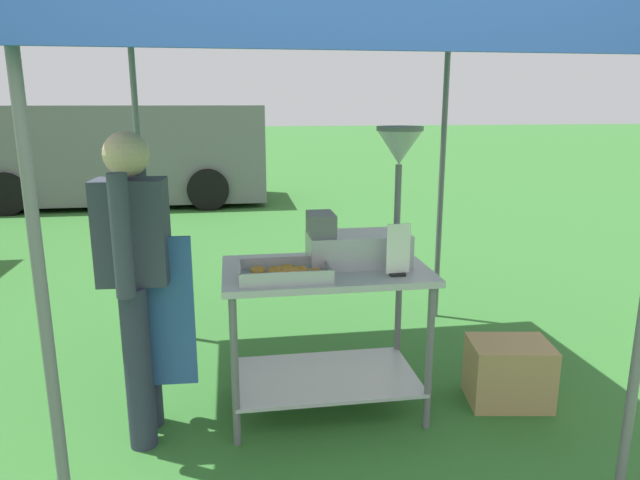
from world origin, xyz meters
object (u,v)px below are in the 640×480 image
Objects in this scene: donut_tray at (284,274)px; donut_cart at (326,310)px; menu_sign at (398,253)px; supply_crate at (509,372)px; vendor at (137,273)px; van_grey at (117,153)px; donut_fryer at (366,219)px; stall_canopy at (323,31)px.

donut_cart is at bearing 31.72° from donut_tray.
menu_sign is 1.08m from supply_crate.
van_grey reaches higher than vendor.
van_grey is (-2.68, 7.47, -0.24)m from donut_fryer.
van_grey is at bearing 106.02° from donut_tray.
vendor is (-0.98, -0.22, -1.20)m from stall_canopy.
donut_tray is 0.74m from vendor.
menu_sign is (0.59, -0.05, 0.10)m from donut_tray.
stall_canopy is at bearing 45.53° from donut_tray.
menu_sign is at bearing -3.59° from vendor.
donut_tray is at bearing -177.69° from supply_crate.
donut_fryer is 0.47× the size of vendor.
menu_sign is at bearing -171.63° from supply_crate.
stall_canopy reaches higher than donut_tray.
stall_canopy reaches higher than van_grey.
van_grey is at bearing 108.25° from stall_canopy.
vendor is at bearing -167.41° from stall_canopy.
donut_fryer reaches higher than donut_tray.
donut_fryer reaches higher than menu_sign.
donut_cart is 7.90m from van_grey.
donut_cart is 4.06× the size of menu_sign.
vendor is (-0.74, 0.03, 0.03)m from donut_tray.
supply_crate is at bearing 8.37° from menu_sign.
donut_cart is 1.04m from vendor.
vendor reaches higher than supply_crate.
van_grey is at bearing 109.71° from donut_fryer.
supply_crate is at bearing -10.25° from stall_canopy.
donut_fryer is at bearing 115.39° from menu_sign.
menu_sign is at bearing -64.61° from donut_fryer.
van_grey is (-2.20, 7.66, 0.00)m from donut_tray.
van_grey is (-2.44, 7.51, 0.27)m from donut_cart.
donut_tray is 0.60m from menu_sign.
menu_sign is at bearing -70.10° from van_grey.
donut_tray is at bearing -148.28° from donut_cart.
menu_sign reaches higher than supply_crate.
donut_tray is 0.93× the size of supply_crate.
vendor is at bearing 176.41° from menu_sign.
van_grey is (-1.46, 7.63, -0.03)m from vendor.
stall_canopy reaches higher than donut_fryer.
vendor reaches higher than menu_sign.
supply_crate is at bearing -5.16° from donut_cart.
donut_cart reaches higher than supply_crate.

